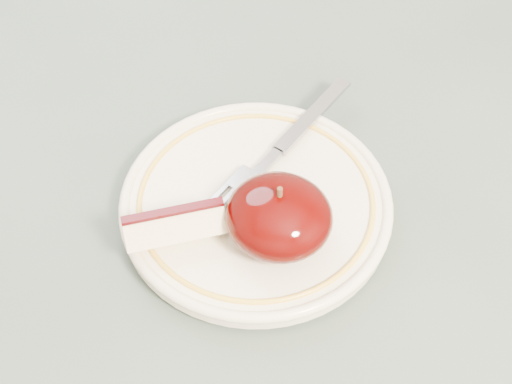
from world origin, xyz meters
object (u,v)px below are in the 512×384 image
(plate, at_px, (256,203))
(apple_half, at_px, (279,217))
(table, at_px, (251,352))
(fork, at_px, (277,152))

(plate, height_order, apple_half, apple_half)
(table, xyz_separation_m, fork, (-0.02, 0.12, 0.11))
(fork, bearing_deg, table, -153.81)
(plate, relative_size, apple_half, 2.70)
(table, height_order, plate, plate)
(table, relative_size, apple_half, 11.41)
(table, distance_m, plate, 0.13)
(fork, bearing_deg, apple_half, -144.47)
(plate, bearing_deg, table, -75.04)
(table, distance_m, fork, 0.17)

